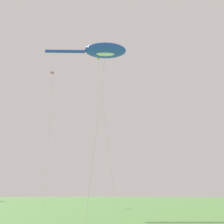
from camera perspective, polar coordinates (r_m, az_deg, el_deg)
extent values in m
ellipsoid|color=blue|center=(24.08, -1.67, 15.26)|extent=(4.57, 4.84, 0.89)
cylinder|color=blue|center=(24.40, -11.79, 14.82)|extent=(2.79, 3.34, 0.32)
ellipsoid|color=white|center=(23.85, -1.68, 14.48)|extent=(1.63, 1.82, 0.32)
cylinder|color=#B2B2B7|center=(18.00, -3.52, -0.43)|extent=(4.80, 2.64, 14.90)
ellipsoid|color=pink|center=(39.90, -14.91, 9.60)|extent=(0.90, 0.62, 0.38)
cylinder|color=#B2B2B7|center=(34.84, -15.72, -4.48)|extent=(0.81, 2.43, 20.75)
ellipsoid|color=yellow|center=(32.94, -3.48, 13.38)|extent=(0.67, 0.53, 0.27)
cylinder|color=#B2B2B7|center=(28.41, -1.58, -2.97)|extent=(1.04, 2.17, 19.58)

